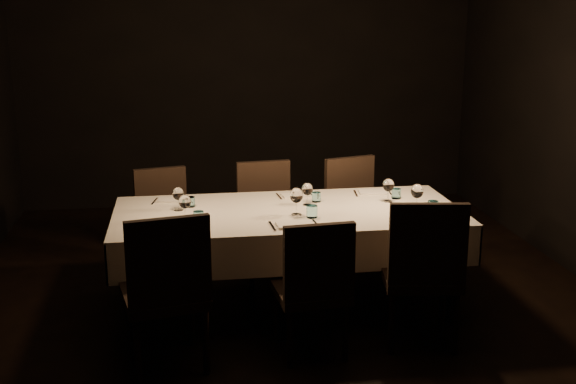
{
  "coord_description": "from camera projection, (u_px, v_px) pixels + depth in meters",
  "views": [
    {
      "loc": [
        -0.75,
        -5.0,
        2.23
      ],
      "look_at": [
        0.0,
        0.0,
        0.9
      ],
      "focal_mm": 45.0,
      "sensor_mm": 36.0,
      "label": 1
    }
  ],
  "objects": [
    {
      "name": "place_setting_near_right",
      "position": [
        422.0,
        203.0,
        5.17
      ],
      "size": [
        0.35,
        0.41,
        0.19
      ],
      "rotation": [
        0.0,
        0.0,
        0.09
      ],
      "color": "silver",
      "rests_on": "dining_table"
    },
    {
      "name": "place_setting_near_left",
      "position": [
        186.0,
        214.0,
        4.93
      ],
      "size": [
        0.32,
        0.4,
        0.18
      ],
      "rotation": [
        0.0,
        0.0,
        0.01
      ],
      "color": "silver",
      "rests_on": "dining_table"
    },
    {
      "name": "chair_near_right",
      "position": [
        423.0,
        267.0,
        4.69
      ],
      "size": [
        0.56,
        0.56,
        1.03
      ],
      "rotation": [
        0.0,
        0.0,
        2.99
      ],
      "color": "black",
      "rests_on": "ground"
    },
    {
      "name": "dining_table",
      "position": [
        288.0,
        220.0,
        5.28
      ],
      "size": [
        2.52,
        1.12,
        0.76
      ],
      "color": "black",
      "rests_on": "ground"
    },
    {
      "name": "room",
      "position": [
        288.0,
        110.0,
        5.07
      ],
      "size": [
        5.01,
        6.01,
        3.01
      ],
      "color": "black",
      "rests_on": "ground"
    },
    {
      "name": "chair_far_left",
      "position": [
        164.0,
        217.0,
        5.99
      ],
      "size": [
        0.51,
        0.51,
        0.9
      ],
      "rotation": [
        0.0,
        0.0,
        0.21
      ],
      "color": "black",
      "rests_on": "ground"
    },
    {
      "name": "chair_far_right",
      "position": [
        355.0,
        209.0,
        6.14
      ],
      "size": [
        0.56,
        0.56,
        0.96
      ],
      "rotation": [
        0.0,
        0.0,
        0.27
      ],
      "color": "black",
      "rests_on": "ground"
    },
    {
      "name": "place_setting_far_left",
      "position": [
        179.0,
        198.0,
        5.34
      ],
      "size": [
        0.33,
        0.4,
        0.17
      ],
      "rotation": [
        0.0,
        0.0,
        -0.2
      ],
      "color": "silver",
      "rests_on": "dining_table"
    },
    {
      "name": "chair_near_left",
      "position": [
        166.0,
        287.0,
        4.37
      ],
      "size": [
        0.58,
        0.58,
        1.03
      ],
      "rotation": [
        0.0,
        0.0,
        3.34
      ],
      "color": "black",
      "rests_on": "ground"
    },
    {
      "name": "chair_near_center",
      "position": [
        314.0,
        283.0,
        4.56
      ],
      "size": [
        0.49,
        0.49,
        0.94
      ],
      "rotation": [
        0.0,
        0.0,
        3.23
      ],
      "color": "black",
      "rests_on": "ground"
    },
    {
      "name": "place_setting_near_center",
      "position": [
        299.0,
        208.0,
        5.04
      ],
      "size": [
        0.36,
        0.42,
        0.2
      ],
      "rotation": [
        0.0,
        0.0,
        0.06
      ],
      "color": "silver",
      "rests_on": "dining_table"
    },
    {
      "name": "place_setting_far_right",
      "position": [
        385.0,
        190.0,
        5.56
      ],
      "size": [
        0.33,
        0.4,
        0.18
      ],
      "rotation": [
        0.0,
        0.0,
        -0.12
      ],
      "color": "silver",
      "rests_on": "dining_table"
    },
    {
      "name": "chair_far_center",
      "position": [
        267.0,
        213.0,
        6.03
      ],
      "size": [
        0.49,
        0.49,
        0.94
      ],
      "rotation": [
        0.0,
        0.0,
        0.1
      ],
      "color": "black",
      "rests_on": "ground"
    },
    {
      "name": "place_setting_far_center",
      "position": [
        306.0,
        193.0,
        5.47
      ],
      "size": [
        0.31,
        0.4,
        0.17
      ],
      "rotation": [
        0.0,
        0.0,
        0.08
      ],
      "color": "silver",
      "rests_on": "dining_table"
    }
  ]
}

